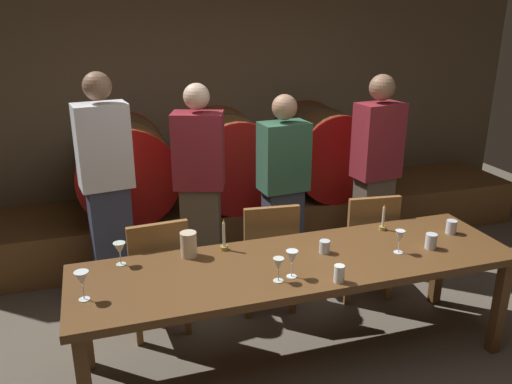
{
  "coord_description": "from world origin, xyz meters",
  "views": [
    {
      "loc": [
        -1.2,
        -2.5,
        2.2
      ],
      "look_at": [
        -0.21,
        0.6,
        1.05
      ],
      "focal_mm": 36.62,
      "sensor_mm": 36.0,
      "label": 1
    }
  ],
  "objects_px": {
    "wine_barrel_center": "(227,158)",
    "wine_glass_left": "(120,249)",
    "guest_center_right": "(283,189)",
    "cup_center_right": "(431,241)",
    "wine_glass_center": "(279,265)",
    "dining_table": "(298,270)",
    "cup_center_left": "(325,247)",
    "chair_center": "(268,251)",
    "wine_barrel_left": "(125,167)",
    "candle_right": "(383,223)",
    "guest_center_left": "(200,190)",
    "candle_left": "(224,241)",
    "cup_far_right": "(451,227)",
    "chair_left": "(157,270)",
    "pitcher": "(189,244)",
    "wine_glass_right": "(292,258)",
    "wine_barrel_right": "(321,150)",
    "cup_far_left": "(339,274)",
    "chair_right": "(366,240)",
    "guest_far_left": "(107,189)",
    "guest_far_right": "(376,172)",
    "wine_glass_far_left": "(82,279)",
    "wine_glass_far_right": "(400,237)"
  },
  "relations": [
    {
      "from": "chair_left",
      "to": "guest_center_right",
      "type": "height_order",
      "value": "guest_center_right"
    },
    {
      "from": "dining_table",
      "to": "chair_center",
      "type": "bearing_deg",
      "value": 87.93
    },
    {
      "from": "chair_center",
      "to": "wine_barrel_right",
      "type": "bearing_deg",
      "value": -121.85
    },
    {
      "from": "dining_table",
      "to": "wine_glass_left",
      "type": "distance_m",
      "value": 1.1
    },
    {
      "from": "wine_barrel_center",
      "to": "cup_center_right",
      "type": "height_order",
      "value": "wine_barrel_center"
    },
    {
      "from": "chair_right",
      "to": "wine_glass_left",
      "type": "distance_m",
      "value": 1.92
    },
    {
      "from": "wine_glass_far_left",
      "to": "cup_far_right",
      "type": "height_order",
      "value": "wine_glass_far_left"
    },
    {
      "from": "cup_center_left",
      "to": "chair_center",
      "type": "bearing_deg",
      "value": 107.02
    },
    {
      "from": "wine_glass_right",
      "to": "cup_far_left",
      "type": "bearing_deg",
      "value": -30.75
    },
    {
      "from": "wine_glass_center",
      "to": "cup_far_right",
      "type": "height_order",
      "value": "wine_glass_center"
    },
    {
      "from": "wine_barrel_center",
      "to": "guest_center_left",
      "type": "relative_size",
      "value": 0.53
    },
    {
      "from": "chair_center",
      "to": "cup_center_right",
      "type": "height_order",
      "value": "chair_center"
    },
    {
      "from": "wine_barrel_right",
      "to": "chair_center",
      "type": "bearing_deg",
      "value": -127.79
    },
    {
      "from": "wine_barrel_left",
      "to": "guest_far_right",
      "type": "xyz_separation_m",
      "value": [
        2.04,
        -0.84,
        0.01
      ]
    },
    {
      "from": "chair_left",
      "to": "pitcher",
      "type": "distance_m",
      "value": 0.47
    },
    {
      "from": "wine_glass_center",
      "to": "dining_table",
      "type": "bearing_deg",
      "value": 44.03
    },
    {
      "from": "pitcher",
      "to": "cup_far_right",
      "type": "bearing_deg",
      "value": -6.49
    },
    {
      "from": "guest_far_left",
      "to": "wine_glass_center",
      "type": "xyz_separation_m",
      "value": [
        0.86,
        -1.39,
        -0.09
      ]
    },
    {
      "from": "chair_left",
      "to": "wine_barrel_left",
      "type": "bearing_deg",
      "value": -90.38
    },
    {
      "from": "chair_right",
      "to": "cup_far_right",
      "type": "xyz_separation_m",
      "value": [
        0.35,
        -0.52,
        0.28
      ]
    },
    {
      "from": "candle_left",
      "to": "cup_far_left",
      "type": "height_order",
      "value": "candle_left"
    },
    {
      "from": "cup_center_left",
      "to": "cup_far_right",
      "type": "xyz_separation_m",
      "value": [
        0.96,
        0.01,
        0.01
      ]
    },
    {
      "from": "wine_barrel_left",
      "to": "cup_far_right",
      "type": "xyz_separation_m",
      "value": [
        2.05,
        -1.85,
        -0.09
      ]
    },
    {
      "from": "wine_barrel_right",
      "to": "wine_glass_far_right",
      "type": "distance_m",
      "value": 2.04
    },
    {
      "from": "wine_barrel_center",
      "to": "wine_glass_center",
      "type": "relative_size",
      "value": 6.22
    },
    {
      "from": "guest_center_right",
      "to": "wine_glass_right",
      "type": "distance_m",
      "value": 1.32
    },
    {
      "from": "cup_far_right",
      "to": "candle_right",
      "type": "bearing_deg",
      "value": 154.85
    },
    {
      "from": "dining_table",
      "to": "cup_center_left",
      "type": "bearing_deg",
      "value": 16.02
    },
    {
      "from": "guest_center_right",
      "to": "cup_center_right",
      "type": "bearing_deg",
      "value": 111.83
    },
    {
      "from": "cup_center_right",
      "to": "cup_center_left",
      "type": "bearing_deg",
      "value": 167.4
    },
    {
      "from": "wine_barrel_center",
      "to": "wine_glass_left",
      "type": "bearing_deg",
      "value": -123.94
    },
    {
      "from": "dining_table",
      "to": "guest_center_left",
      "type": "xyz_separation_m",
      "value": [
        -0.38,
        1.1,
        0.2
      ]
    },
    {
      "from": "cup_center_left",
      "to": "wine_glass_right",
      "type": "bearing_deg",
      "value": -143.94
    },
    {
      "from": "wine_glass_right",
      "to": "cup_center_right",
      "type": "relative_size",
      "value": 1.66
    },
    {
      "from": "wine_barrel_left",
      "to": "candle_right",
      "type": "xyz_separation_m",
      "value": [
        1.63,
        -1.65,
        -0.09
      ]
    },
    {
      "from": "guest_far_left",
      "to": "cup_far_left",
      "type": "xyz_separation_m",
      "value": [
        1.19,
        -1.5,
        -0.14
      ]
    },
    {
      "from": "wine_barrel_right",
      "to": "dining_table",
      "type": "relative_size",
      "value": 0.33
    },
    {
      "from": "pitcher",
      "to": "guest_far_right",
      "type": "bearing_deg",
      "value": 24.45
    },
    {
      "from": "chair_right",
      "to": "guest_center_right",
      "type": "distance_m",
      "value": 0.77
    },
    {
      "from": "cup_center_left",
      "to": "cup_far_left",
      "type": "bearing_deg",
      "value": -102.33
    },
    {
      "from": "wine_glass_left",
      "to": "chair_right",
      "type": "bearing_deg",
      "value": 9.35
    },
    {
      "from": "wine_barrel_center",
      "to": "dining_table",
      "type": "distance_m",
      "value": 1.93
    },
    {
      "from": "guest_center_left",
      "to": "candle_left",
      "type": "height_order",
      "value": "guest_center_left"
    },
    {
      "from": "pitcher",
      "to": "wine_glass_right",
      "type": "height_order",
      "value": "wine_glass_right"
    },
    {
      "from": "cup_far_left",
      "to": "cup_far_right",
      "type": "bearing_deg",
      "value": 20.04
    },
    {
      "from": "candle_right",
      "to": "wine_glass_left",
      "type": "relative_size",
      "value": 1.32
    },
    {
      "from": "wine_barrel_center",
      "to": "cup_center_right",
      "type": "distance_m",
      "value": 2.18
    },
    {
      "from": "wine_barrel_right",
      "to": "wine_glass_center",
      "type": "bearing_deg",
      "value": -119.96
    },
    {
      "from": "wine_barrel_right",
      "to": "guest_far_right",
      "type": "height_order",
      "value": "guest_far_right"
    },
    {
      "from": "wine_glass_far_left",
      "to": "cup_far_left",
      "type": "height_order",
      "value": "wine_glass_far_left"
    }
  ]
}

